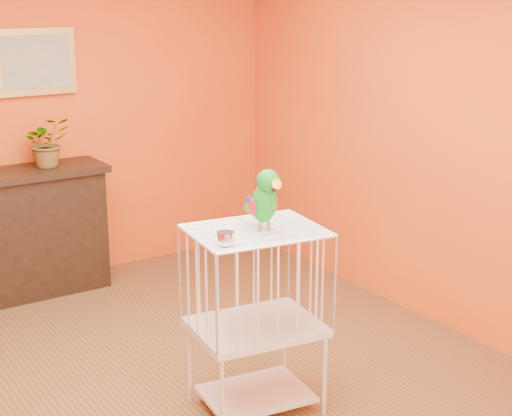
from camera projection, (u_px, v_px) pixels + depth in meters
ground at (182, 393)px, 4.60m from camera, size 4.50×4.50×0.00m
room_shell at (174, 126)px, 4.16m from camera, size 4.50×4.50×4.50m
console_cabinet at (21, 234)px, 5.93m from camera, size 1.32×0.48×0.98m
potted_plant at (46, 147)px, 5.93m from camera, size 0.34×0.38×0.29m
framed_picture at (36, 62)px, 5.90m from camera, size 0.62×0.04×0.50m
birdcage at (256, 318)px, 4.29m from camera, size 0.75×0.61×1.05m
feed_cup at (226, 238)px, 3.91m from camera, size 0.09×0.09×0.06m
parrot at (264, 199)px, 4.10m from camera, size 0.17×0.30×0.34m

